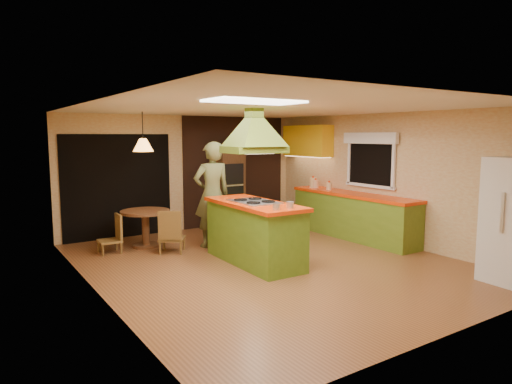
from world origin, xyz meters
TOP-DOWN VIEW (x-y plane):
  - ground at (0.00, 0.00)m, footprint 6.50×6.50m
  - room_walls at (0.00, 0.00)m, footprint 5.50×6.50m
  - ceiling_plane at (0.00, 0.00)m, footprint 6.50×6.50m
  - brick_panel at (1.25, 3.23)m, footprint 2.64×0.03m
  - nook_opening at (-1.50, 3.23)m, footprint 2.20×0.03m
  - right_counter at (2.45, 0.60)m, footprint 0.62×3.05m
  - upper_cabinets at (2.57, 2.20)m, footprint 0.34×1.40m
  - window_right at (2.70, 0.40)m, footprint 0.12×1.35m
  - fluor_panel at (-1.10, -1.20)m, footprint 1.20×0.60m
  - kitchen_island at (-0.22, 0.17)m, footprint 0.85×2.03m
  - range_hood at (-0.22, 0.17)m, footprint 0.95×0.70m
  - man at (-0.27, 1.52)m, footprint 0.75×0.52m
  - wall_oven at (0.88, 2.95)m, footprint 0.65×0.64m
  - dining_table at (-1.32, 2.19)m, footprint 0.91×0.91m
  - chair_left at (-2.02, 2.09)m, footprint 0.39×0.39m
  - chair_near at (-1.07, 1.54)m, footprint 0.59×0.59m
  - pendant_lamp at (-1.32, 2.19)m, footprint 0.41×0.41m
  - canister_large at (2.40, 1.78)m, footprint 0.17×0.17m
  - canister_medium at (2.40, 1.70)m, footprint 0.15×0.15m
  - canister_small at (2.40, 1.26)m, footprint 0.14×0.14m

SIDE VIEW (x-z plane):
  - ground at x=0.00m, z-range 0.00..0.00m
  - chair_left at x=-2.02m, z-range 0.00..0.69m
  - chair_near at x=-1.07m, z-range 0.00..0.78m
  - right_counter at x=2.45m, z-range 0.00..0.92m
  - dining_table at x=-1.32m, z-range 0.14..0.82m
  - kitchen_island at x=-0.22m, z-range 0.00..1.02m
  - wall_oven at x=0.88m, z-range 0.00..1.87m
  - man at x=-0.27m, z-range 0.00..1.96m
  - canister_small at x=2.40m, z-range 0.92..1.08m
  - canister_medium at x=2.40m, z-range 0.92..1.10m
  - canister_large at x=2.40m, z-range 0.92..1.14m
  - nook_opening at x=-1.50m, z-range 0.00..2.10m
  - room_walls at x=0.00m, z-range -2.00..4.50m
  - brick_panel at x=1.25m, z-range 0.00..2.50m
  - window_right at x=2.70m, z-range 1.24..2.30m
  - pendant_lamp at x=-1.32m, z-range 1.78..2.02m
  - upper_cabinets at x=2.57m, z-range 1.60..2.30m
  - range_hood at x=-0.22m, z-range 1.87..2.65m
  - fluor_panel at x=-1.10m, z-range 2.47..2.50m
  - ceiling_plane at x=0.00m, z-range 2.50..2.50m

